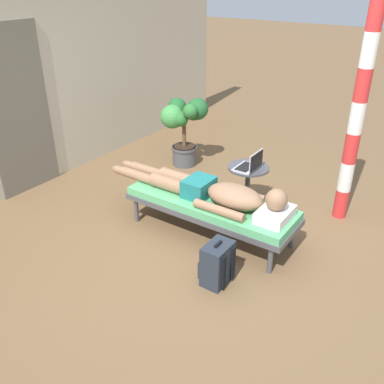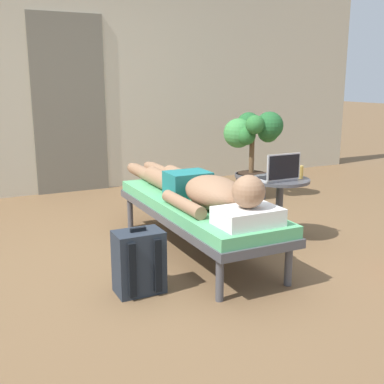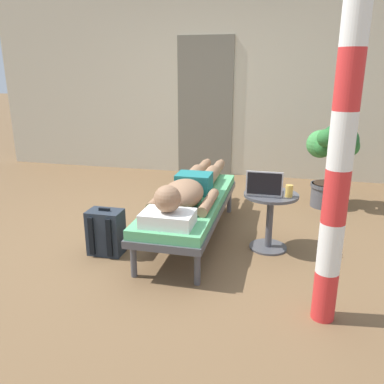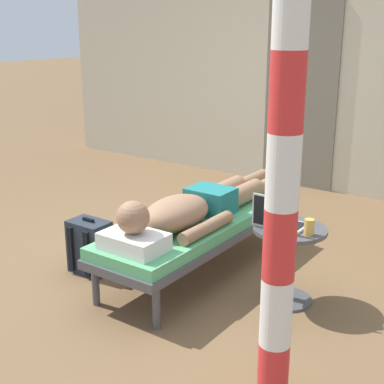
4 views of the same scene
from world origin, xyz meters
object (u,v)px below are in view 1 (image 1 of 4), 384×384
Objects in this scene: lounge_chair at (211,205)px; porch_post at (357,118)px; drink_glass at (259,159)px; backpack at (217,264)px; side_table at (248,180)px; potted_plant at (184,123)px; laptop at (251,165)px; person_reclining at (214,192)px.

lounge_chair is 0.78× the size of porch_post.
backpack is (-1.54, -0.39, -0.38)m from drink_glass.
side_table is (0.75, -0.04, 0.01)m from lounge_chair.
potted_plant is (0.61, 1.35, 0.26)m from side_table.
laptop is at bearing -7.83° from lounge_chair.
laptop is at bearing -179.73° from drink_glass.
porch_post is at bearing -74.66° from drink_glass.
side_table is 1.35m from porch_post.
person_reclining reaches higher than side_table.
side_table is at bearing 112.36° from porch_post.
lounge_chair is 0.82m from backpack.
porch_post is (1.15, -1.04, 0.83)m from lounge_chair.
porch_post is (0.47, -0.94, 0.60)m from laptop.
person_reclining is at bearing 34.20° from backpack.
porch_post is (1.80, -0.56, 0.98)m from backpack.
porch_post reaches higher than person_reclining.
potted_plant is at bearing 44.79° from person_reclining.
drink_glass is (0.90, -0.05, 0.06)m from person_reclining.
side_table is 1.23× the size of backpack.
lounge_chair is 0.93m from drink_glass.
drink_glass is 0.04× the size of porch_post.
drink_glass is (0.90, -0.09, 0.23)m from lounge_chair.
laptop is 0.21m from drink_glass.
porch_post is (-0.20, -2.34, 0.56)m from potted_plant.
porch_post reaches higher than backpack.
drink_glass reaches higher than side_table.
person_reclining is at bearing 175.41° from laptop.
porch_post is at bearing -41.94° from lounge_chair.
potted_plant is (1.35, 1.30, 0.27)m from lounge_chair.
person_reclining is 0.90m from drink_glass.
laptop reaches higher than drink_glass.
backpack is at bearing -145.80° from person_reclining.
lounge_chair is 1.76m from porch_post.
backpack is 2.71m from potted_plant.
laptop is 1.44m from backpack.
laptop reaches higher than lounge_chair.
backpack is 2.13m from porch_post.
lounge_chair is 0.85× the size of person_reclining.
side_table is 1.69× the size of laptop.
porch_post reaches higher than laptop.
potted_plant is at bearing 64.49° from laptop.
potted_plant is 2.42m from porch_post.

